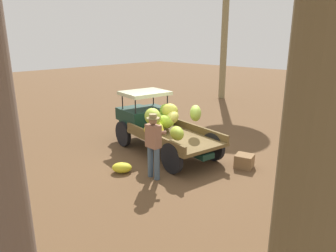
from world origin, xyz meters
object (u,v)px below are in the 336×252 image
Objects in this scene: farmer at (153,142)px; wooden_crate at (244,161)px; truck at (158,123)px; loose_banana_bunch at (122,168)px.

farmer is 3.59× the size of wooden_crate.
loose_banana_bunch is (-0.56, 2.00, -0.81)m from truck.
farmer reaches higher than loose_banana_bunch.
farmer is 1.31m from loose_banana_bunch.
loose_banana_bunch is (0.91, 0.37, -0.87)m from farmer.
truck is 2.61× the size of farmer.
truck reaches higher than wooden_crate.
truck is at bearing 12.66° from wooden_crate.
farmer reaches higher than wooden_crate.
wooden_crate is (-2.90, -0.65, -0.76)m from truck.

